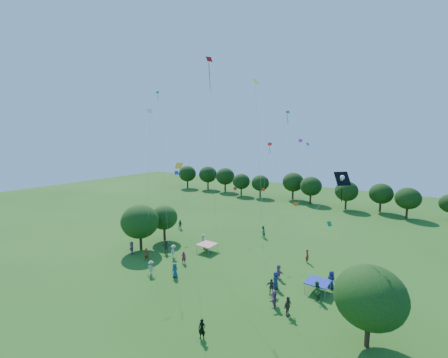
% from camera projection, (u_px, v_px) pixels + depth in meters
% --- Properties ---
extents(ground, '(160.00, 160.00, 0.00)m').
position_uv_depth(ground, '(117.00, 350.00, 21.86)').
color(ground, '#2E631D').
extents(near_tree_west, '(5.08, 5.08, 6.30)m').
position_uv_depth(near_tree_west, '(140.00, 222.00, 40.63)').
color(near_tree_west, '#422B19').
rests_on(near_tree_west, ground).
extents(near_tree_north, '(3.99, 3.99, 5.28)m').
position_uv_depth(near_tree_north, '(164.00, 217.00, 44.60)').
color(near_tree_north, '#422B19').
rests_on(near_tree_north, ground).
extents(near_tree_east, '(5.08, 5.08, 6.24)m').
position_uv_depth(near_tree_east, '(370.00, 297.00, 21.73)').
color(near_tree_east, '#422B19').
rests_on(near_tree_east, ground).
extents(treeline, '(88.01, 8.77, 6.77)m').
position_uv_depth(treeline, '(320.00, 187.00, 67.67)').
color(treeline, '#422B19').
rests_on(treeline, ground).
extents(tent_red_stripe, '(2.20, 2.20, 1.10)m').
position_uv_depth(tent_red_stripe, '(207.00, 244.00, 40.35)').
color(tent_red_stripe, red).
rests_on(tent_red_stripe, ground).
extents(tent_blue, '(2.20, 2.20, 1.10)m').
position_uv_depth(tent_blue, '(318.00, 282.00, 29.97)').
color(tent_blue, '#1A2DAA').
rests_on(tent_blue, ground).
extents(man_in_black, '(0.69, 0.55, 1.61)m').
position_uv_depth(man_in_black, '(202.00, 329.00, 23.01)').
color(man_in_black, black).
rests_on(man_in_black, ground).
extents(crowd_person_0, '(0.82, 1.02, 1.81)m').
position_uv_depth(crowd_person_0, '(276.00, 280.00, 30.64)').
color(crowd_person_0, navy).
rests_on(crowd_person_0, ground).
extents(crowd_person_1, '(0.72, 0.64, 1.63)m').
position_uv_depth(crowd_person_1, '(146.00, 254.00, 37.57)').
color(crowd_person_1, maroon).
rests_on(crowd_person_1, ground).
extents(crowd_person_2, '(0.68, 0.99, 1.83)m').
position_uv_depth(crowd_person_2, '(263.00, 232.00, 46.00)').
color(crowd_person_2, '#2B6443').
rests_on(crowd_person_2, ground).
extents(crowd_person_3, '(0.87, 1.23, 1.72)m').
position_uv_depth(crowd_person_3, '(173.00, 251.00, 38.36)').
color(crowd_person_3, beige).
rests_on(crowd_person_3, ground).
extents(crowd_person_4, '(1.05, 0.73, 1.63)m').
position_uv_depth(crowd_person_4, '(271.00, 287.00, 29.48)').
color(crowd_person_4, '#403933').
rests_on(crowd_person_4, ground).
extents(crowd_person_5, '(0.83, 1.59, 1.62)m').
position_uv_depth(crowd_person_5, '(274.00, 299.00, 27.29)').
color(crowd_person_5, '#864E74').
rests_on(crowd_person_5, ground).
extents(crowd_person_6, '(1.04, 0.79, 1.87)m').
position_uv_depth(crowd_person_6, '(331.00, 280.00, 30.64)').
color(crowd_person_6, navy).
rests_on(crowd_person_6, ground).
extents(crowd_person_7, '(0.72, 0.74, 1.68)m').
position_uv_depth(crowd_person_7, '(307.00, 256.00, 36.90)').
color(crowd_person_7, maroon).
rests_on(crowd_person_7, ground).
extents(crowd_person_8, '(0.84, 0.87, 1.59)m').
position_uv_depth(crowd_person_8, '(180.00, 225.00, 50.07)').
color(crowd_person_8, '#285F2D').
rests_on(crowd_person_8, ground).
extents(crowd_person_9, '(1.14, 0.66, 1.64)m').
position_uv_depth(crowd_person_9, '(151.00, 268.00, 33.68)').
color(crowd_person_9, '#A8A386').
rests_on(crowd_person_9, ground).
extents(crowd_person_10, '(1.19, 0.94, 1.84)m').
position_uv_depth(crowd_person_10, '(166.00, 247.00, 39.71)').
color(crowd_person_10, '#483C39').
rests_on(crowd_person_10, ground).
extents(crowd_person_11, '(1.58, 1.47, 1.71)m').
position_uv_depth(crowd_person_11, '(132.00, 248.00, 39.56)').
color(crowd_person_11, '#95577C').
rests_on(crowd_person_11, ground).
extents(crowd_person_12, '(0.53, 0.85, 1.62)m').
position_uv_depth(crowd_person_12, '(175.00, 270.00, 33.09)').
color(crowd_person_12, navy).
rests_on(crowd_person_12, ground).
extents(crowd_person_13, '(0.68, 0.62, 1.54)m').
position_uv_depth(crowd_person_13, '(184.00, 257.00, 36.70)').
color(crowd_person_13, maroon).
rests_on(crowd_person_13, ground).
extents(crowd_person_14, '(0.56, 0.96, 1.89)m').
position_uv_depth(crowd_person_14, '(316.00, 291.00, 28.40)').
color(crowd_person_14, '#2D5D28').
rests_on(crowd_person_14, ground).
extents(crowd_person_15, '(1.11, 1.21, 1.75)m').
position_uv_depth(crowd_person_15, '(203.00, 240.00, 42.35)').
color(crowd_person_15, '#A59A84').
rests_on(crowd_person_15, ground).
extents(crowd_person_16, '(0.66, 1.10, 1.75)m').
position_uv_depth(crowd_person_16, '(288.00, 306.00, 25.98)').
color(crowd_person_16, '#443936').
rests_on(crowd_person_16, ground).
extents(crowd_person_17, '(1.50, 1.44, 1.64)m').
position_uv_depth(crowd_person_17, '(279.00, 272.00, 32.69)').
color(crowd_person_17, '#9B5A84').
rests_on(crowd_person_17, ground).
extents(pirate_kite, '(9.47, 2.49, 11.36)m').
position_uv_depth(pirate_kite, '(340.00, 181.00, 24.13)').
color(pirate_kite, black).
extents(red_high_kite, '(3.34, 3.05, 23.50)m').
position_uv_depth(red_high_kite, '(211.00, 98.00, 35.18)').
color(red_high_kite, red).
extents(small_kite_0, '(2.15, 0.67, 13.34)m').
position_uv_depth(small_kite_0, '(267.00, 164.00, 41.04)').
color(small_kite_0, '#BB0B0C').
extents(small_kite_1, '(4.35, 4.65, 4.47)m').
position_uv_depth(small_kite_1, '(291.00, 208.00, 44.36)').
color(small_kite_1, '#F1600C').
extents(small_kite_2, '(0.79, 2.28, 11.68)m').
position_uv_depth(small_kite_2, '(182.00, 183.00, 29.01)').
color(small_kite_2, orange).
extents(small_kite_3, '(4.63, 0.84, 17.42)m').
position_uv_depth(small_kite_3, '(279.00, 147.00, 39.55)').
color(small_kite_3, '#167A3D').
extents(small_kite_4, '(3.19, 1.17, 8.59)m').
position_uv_depth(small_kite_4, '(179.00, 180.00, 48.45)').
color(small_kite_4, blue).
extents(small_kite_5, '(5.75, 2.24, 13.81)m').
position_uv_depth(small_kite_5, '(289.00, 165.00, 41.14)').
color(small_kite_5, '#A41B81').
extents(small_kite_6, '(0.76, 1.89, 17.65)m').
position_uv_depth(small_kite_6, '(149.00, 139.00, 38.30)').
color(small_kite_6, white).
extents(small_kite_7, '(3.06, 1.76, 20.14)m').
position_uv_depth(small_kite_7, '(161.00, 140.00, 39.77)').
color(small_kite_7, '#0BA580').
extents(small_kite_8, '(4.44, 1.31, 6.41)m').
position_uv_depth(small_kite_8, '(238.00, 196.00, 45.63)').
color(small_kite_8, red).
extents(small_kite_9, '(2.51, 2.97, 7.52)m').
position_uv_depth(small_kite_9, '(262.00, 200.00, 39.88)').
color(small_kite_9, '#FF380D').
extents(small_kite_10, '(2.05, 0.93, 19.71)m').
position_uv_depth(small_kite_10, '(258.00, 127.00, 29.21)').
color(small_kite_10, '#CBF515').
extents(small_kite_11, '(4.84, 0.97, 4.94)m').
position_uv_depth(small_kite_11, '(324.00, 228.00, 33.10)').
color(small_kite_11, '#18883A').
extents(small_kite_12, '(0.41, 5.74, 13.39)m').
position_uv_depth(small_kite_12, '(303.00, 175.00, 37.17)').
color(small_kite_12, '#167CDF').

